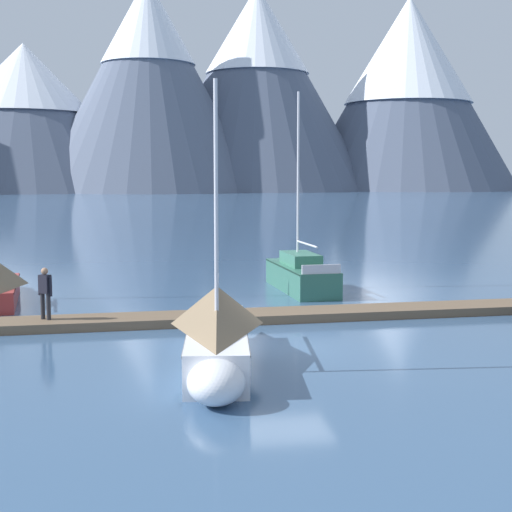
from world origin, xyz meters
TOP-DOWN VIEW (x-y plane):
  - ground_plane at (0.00, 0.00)m, footprint 700.00×700.00m
  - mountain_central_massif at (-37.14, 208.58)m, footprint 79.05×79.05m
  - mountain_shoulder_ridge at (-1.30, 198.31)m, footprint 63.76×63.76m
  - mountain_east_summit at (32.05, 210.14)m, footprint 71.40×71.40m
  - mountain_rear_spur at (80.89, 210.83)m, footprint 70.11×70.11m
  - dock at (0.00, 4.00)m, footprint 24.25×2.84m
  - sailboat_second_berth at (-2.25, -1.91)m, footprint 2.29×7.46m
  - sailboat_mid_dock_port at (2.59, 10.83)m, footprint 2.15×7.24m
  - person_on_dock at (-7.25, 3.72)m, footprint 0.48×0.41m

SIDE VIEW (x-z plane):
  - ground_plane at x=0.00m, z-range 0.00..0.00m
  - dock at x=0.00m, z-range -0.01..0.29m
  - sailboat_mid_dock_port at x=2.59m, z-range -3.58..4.91m
  - sailboat_second_berth at x=-2.25m, z-range -2.67..4.60m
  - person_on_dock at x=-7.25m, z-range 0.42..2.11m
  - mountain_central_massif at x=-37.14m, z-range 1.16..44.09m
  - mountain_shoulder_ridge at x=-1.30m, z-range 1.20..61.58m
  - mountain_east_summit at x=32.05m, z-range 1.38..63.40m
  - mountain_rear_spur at x=80.89m, z-range 2.11..62.93m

